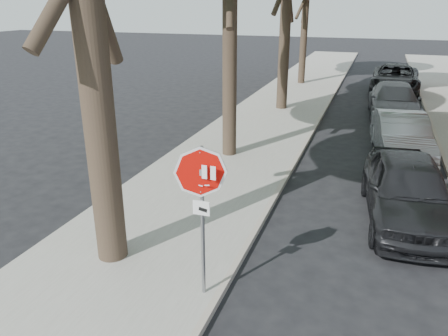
% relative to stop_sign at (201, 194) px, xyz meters
% --- Properties ---
extents(ground, '(120.00, 120.00, 0.00)m').
position_rel_stop_sign_xyz_m(ground, '(0.70, 0.03, -1.95)').
color(ground, black).
rests_on(ground, ground).
extents(sidewalk_left, '(4.00, 55.00, 0.12)m').
position_rel_stop_sign_xyz_m(sidewalk_left, '(-1.80, 12.03, -1.89)').
color(sidewalk_left, gray).
rests_on(sidewalk_left, ground).
extents(curb_left, '(0.12, 55.00, 0.13)m').
position_rel_stop_sign_xyz_m(curb_left, '(0.25, 12.03, -1.88)').
color(curb_left, '#9E9384').
rests_on(curb_left, ground).
extents(curb_right, '(0.12, 55.00, 0.13)m').
position_rel_stop_sign_xyz_m(curb_right, '(4.65, 12.03, -1.88)').
color(curb_right, '#9E9384').
rests_on(curb_right, ground).
extents(stop_sign, '(0.76, 0.34, 2.61)m').
position_rel_stop_sign_xyz_m(stop_sign, '(0.00, 0.00, 0.00)').
color(stop_sign, gray).
rests_on(stop_sign, sidewalk_left).
extents(car_a, '(2.23, 4.59, 1.51)m').
position_rel_stop_sign_xyz_m(car_a, '(3.30, 4.21, -1.19)').
color(car_a, black).
rests_on(car_a, ground).
extents(car_b, '(2.00, 4.40, 1.40)m').
position_rel_stop_sign_xyz_m(car_b, '(3.30, 8.84, -1.25)').
color(car_b, gray).
rests_on(car_b, ground).
extents(car_c, '(2.32, 5.08, 1.44)m').
position_rel_stop_sign_xyz_m(car_c, '(3.16, 14.24, -1.23)').
color(car_c, '#55545A').
rests_on(car_c, ground).
extents(car_d, '(2.64, 5.46, 1.50)m').
position_rel_stop_sign_xyz_m(car_d, '(3.30, 20.38, -1.20)').
color(car_d, black).
rests_on(car_d, ground).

